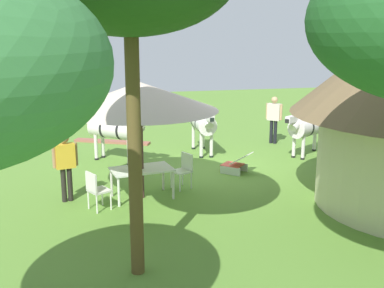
{
  "coord_description": "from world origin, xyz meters",
  "views": [
    {
      "loc": [
        3.61,
        12.75,
        4.0
      ],
      "look_at": [
        0.81,
        0.6,
        1.0
      ],
      "focal_mm": 44.9,
      "sensor_mm": 36.0,
      "label": 1
    }
  ],
  "objects_px": {
    "shade_umbrella": "(140,96)",
    "zebra_by_umbrella": "(203,123)",
    "patio_dining_table": "(142,172)",
    "guest_beside_umbrella": "(65,161)",
    "striped_lounge_chair": "(236,164)",
    "patio_chair_near_lawn": "(184,168)",
    "zebra_toward_hut": "(309,126)",
    "standing_watcher": "(274,115)",
    "patio_chair_west_end": "(96,188)",
    "zebra_nearest_camera": "(116,130)"
  },
  "relations": [
    {
      "from": "shade_umbrella",
      "to": "zebra_by_umbrella",
      "type": "height_order",
      "value": "shade_umbrella"
    },
    {
      "from": "patio_dining_table",
      "to": "guest_beside_umbrella",
      "type": "height_order",
      "value": "guest_beside_umbrella"
    },
    {
      "from": "striped_lounge_chair",
      "to": "patio_chair_near_lawn",
      "type": "bearing_deg",
      "value": 162.19
    },
    {
      "from": "patio_dining_table",
      "to": "zebra_by_umbrella",
      "type": "relative_size",
      "value": 0.7
    },
    {
      "from": "shade_umbrella",
      "to": "striped_lounge_chair",
      "type": "height_order",
      "value": "shade_umbrella"
    },
    {
      "from": "zebra_by_umbrella",
      "to": "zebra_toward_hut",
      "type": "height_order",
      "value": "zebra_by_umbrella"
    },
    {
      "from": "zebra_toward_hut",
      "to": "standing_watcher",
      "type": "bearing_deg",
      "value": -17.42
    },
    {
      "from": "guest_beside_umbrella",
      "to": "zebra_by_umbrella",
      "type": "bearing_deg",
      "value": -152.69
    },
    {
      "from": "patio_dining_table",
      "to": "shade_umbrella",
      "type": "bearing_deg",
      "value": 90.0
    },
    {
      "from": "zebra_by_umbrella",
      "to": "zebra_toward_hut",
      "type": "distance_m",
      "value": 3.42
    },
    {
      "from": "patio_chair_west_end",
      "to": "standing_watcher",
      "type": "xyz_separation_m",
      "value": [
        -6.4,
        -5.22,
        0.49
      ]
    },
    {
      "from": "patio_chair_west_end",
      "to": "zebra_by_umbrella",
      "type": "distance_m",
      "value": 5.69
    },
    {
      "from": "patio_chair_west_end",
      "to": "zebra_toward_hut",
      "type": "bearing_deg",
      "value": 88.44
    },
    {
      "from": "standing_watcher",
      "to": "zebra_by_umbrella",
      "type": "xyz_separation_m",
      "value": [
        2.82,
        0.83,
        0.01
      ]
    },
    {
      "from": "patio_chair_west_end",
      "to": "standing_watcher",
      "type": "bearing_deg",
      "value": 101.34
    },
    {
      "from": "patio_chair_near_lawn",
      "to": "standing_watcher",
      "type": "relative_size",
      "value": 0.53
    },
    {
      "from": "zebra_by_umbrella",
      "to": "zebra_nearest_camera",
      "type": "bearing_deg",
      "value": 8.44
    },
    {
      "from": "patio_dining_table",
      "to": "guest_beside_umbrella",
      "type": "bearing_deg",
      "value": -5.32
    },
    {
      "from": "patio_chair_near_lawn",
      "to": "standing_watcher",
      "type": "distance_m",
      "value": 5.85
    },
    {
      "from": "shade_umbrella",
      "to": "patio_chair_west_end",
      "type": "relative_size",
      "value": 4.08
    },
    {
      "from": "patio_chair_west_end",
      "to": "striped_lounge_chair",
      "type": "bearing_deg",
      "value": 89.57
    },
    {
      "from": "guest_beside_umbrella",
      "to": "zebra_nearest_camera",
      "type": "xyz_separation_m",
      "value": [
        -1.43,
        -3.27,
        0.01
      ]
    },
    {
      "from": "striped_lounge_chair",
      "to": "zebra_toward_hut",
      "type": "relative_size",
      "value": 0.47
    },
    {
      "from": "patio_dining_table",
      "to": "zebra_toward_hut",
      "type": "distance_m",
      "value": 6.39
    },
    {
      "from": "standing_watcher",
      "to": "striped_lounge_chair",
      "type": "bearing_deg",
      "value": 94.63
    },
    {
      "from": "standing_watcher",
      "to": "zebra_toward_hut",
      "type": "relative_size",
      "value": 0.84
    },
    {
      "from": "guest_beside_umbrella",
      "to": "shade_umbrella",
      "type": "bearing_deg",
      "value": 161.32
    },
    {
      "from": "standing_watcher",
      "to": "guest_beside_umbrella",
      "type": "bearing_deg",
      "value": 74.51
    },
    {
      "from": "standing_watcher",
      "to": "zebra_toward_hut",
      "type": "xyz_separation_m",
      "value": [
        -0.45,
        1.84,
        -0.05
      ]
    },
    {
      "from": "patio_chair_near_lawn",
      "to": "standing_watcher",
      "type": "xyz_separation_m",
      "value": [
        -4.14,
        -4.11,
        0.49
      ]
    },
    {
      "from": "patio_dining_table",
      "to": "zebra_by_umbrella",
      "type": "height_order",
      "value": "zebra_by_umbrella"
    },
    {
      "from": "shade_umbrella",
      "to": "zebra_by_umbrella",
      "type": "distance_m",
      "value": 4.76
    },
    {
      "from": "patio_dining_table",
      "to": "zebra_nearest_camera",
      "type": "relative_size",
      "value": 0.84
    },
    {
      "from": "striped_lounge_chair",
      "to": "patio_chair_west_end",
      "type": "bearing_deg",
      "value": 160.72
    },
    {
      "from": "guest_beside_umbrella",
      "to": "striped_lounge_chair",
      "type": "xyz_separation_m",
      "value": [
        -4.63,
        -1.31,
        -0.74
      ]
    },
    {
      "from": "zebra_nearest_camera",
      "to": "zebra_by_umbrella",
      "type": "distance_m",
      "value": 2.83
    },
    {
      "from": "patio_chair_west_end",
      "to": "guest_beside_umbrella",
      "type": "height_order",
      "value": "guest_beside_umbrella"
    },
    {
      "from": "patio_chair_near_lawn",
      "to": "zebra_by_umbrella",
      "type": "distance_m",
      "value": 3.57
    },
    {
      "from": "standing_watcher",
      "to": "striped_lounge_chair",
      "type": "distance_m",
      "value": 4.05
    },
    {
      "from": "shade_umbrella",
      "to": "zebra_nearest_camera",
      "type": "bearing_deg",
      "value": -84.37
    },
    {
      "from": "patio_chair_near_lawn",
      "to": "patio_chair_west_end",
      "type": "xyz_separation_m",
      "value": [
        2.26,
        1.11,
        0.0
      ]
    },
    {
      "from": "patio_dining_table",
      "to": "zebra_by_umbrella",
      "type": "distance_m",
      "value": 4.55
    },
    {
      "from": "striped_lounge_chair",
      "to": "standing_watcher",
      "type": "bearing_deg",
      "value": 5.77
    },
    {
      "from": "shade_umbrella",
      "to": "patio_chair_west_end",
      "type": "height_order",
      "value": "shade_umbrella"
    },
    {
      "from": "patio_chair_west_end",
      "to": "guest_beside_umbrella",
      "type": "bearing_deg",
      "value": -167.05
    },
    {
      "from": "shade_umbrella",
      "to": "zebra_toward_hut",
      "type": "bearing_deg",
      "value": -154.02
    },
    {
      "from": "patio_chair_near_lawn",
      "to": "zebra_toward_hut",
      "type": "xyz_separation_m",
      "value": [
        -4.59,
        -2.27,
        0.44
      ]
    },
    {
      "from": "zebra_by_umbrella",
      "to": "patio_chair_west_end",
      "type": "bearing_deg",
      "value": 51.77
    },
    {
      "from": "standing_watcher",
      "to": "striped_lounge_chair",
      "type": "xyz_separation_m",
      "value": [
        2.42,
        3.16,
        -0.76
      ]
    },
    {
      "from": "guest_beside_umbrella",
      "to": "zebra_by_umbrella",
      "type": "relative_size",
      "value": 0.73
    }
  ]
}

